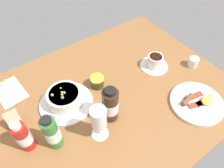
{
  "coord_description": "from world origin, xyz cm",
  "views": [
    {
      "loc": [
        30.03,
        45.27,
        72.82
      ],
      "look_at": [
        -3.32,
        -2.25,
        4.1
      ],
      "focal_mm": 32.6,
      "sensor_mm": 36.0,
      "label": 1
    }
  ],
  "objects_px": {
    "coffee_cup": "(155,62)",
    "sauce_bottle_red": "(23,137)",
    "cutlery_setting": "(10,92)",
    "sauce_bottle_brown": "(110,105)",
    "wine_glass": "(99,119)",
    "porridge_bowl": "(65,99)",
    "menu_card": "(13,119)",
    "breakfast_plate": "(197,102)",
    "jam_jar": "(97,82)",
    "sauce_bottle_green": "(52,133)",
    "creamer_jug": "(193,62)"
  },
  "relations": [
    {
      "from": "porridge_bowl",
      "to": "cutlery_setting",
      "type": "height_order",
      "value": "porridge_bowl"
    },
    {
      "from": "cutlery_setting",
      "to": "sauce_bottle_red",
      "type": "bearing_deg",
      "value": 86.66
    },
    {
      "from": "sauce_bottle_green",
      "to": "menu_card",
      "type": "relative_size",
      "value": 1.84
    },
    {
      "from": "coffee_cup",
      "to": "jam_jar",
      "type": "bearing_deg",
      "value": -10.13
    },
    {
      "from": "cutlery_setting",
      "to": "jam_jar",
      "type": "xyz_separation_m",
      "value": [
        -0.35,
        0.19,
        0.03
      ]
    },
    {
      "from": "sauce_bottle_green",
      "to": "sauce_bottle_red",
      "type": "xyz_separation_m",
      "value": [
        0.09,
        -0.05,
        -0.01
      ]
    },
    {
      "from": "wine_glass",
      "to": "porridge_bowl",
      "type": "bearing_deg",
      "value": -78.01
    },
    {
      "from": "porridge_bowl",
      "to": "coffee_cup",
      "type": "distance_m",
      "value": 0.47
    },
    {
      "from": "porridge_bowl",
      "to": "sauce_bottle_brown",
      "type": "distance_m",
      "value": 0.21
    },
    {
      "from": "creamer_jug",
      "to": "sauce_bottle_brown",
      "type": "relative_size",
      "value": 0.33
    },
    {
      "from": "creamer_jug",
      "to": "sauce_bottle_red",
      "type": "relative_size",
      "value": 0.37
    },
    {
      "from": "porridge_bowl",
      "to": "breakfast_plate",
      "type": "xyz_separation_m",
      "value": [
        -0.46,
        0.32,
        -0.03
      ]
    },
    {
      "from": "coffee_cup",
      "to": "sauce_bottle_red",
      "type": "bearing_deg",
      "value": 3.79
    },
    {
      "from": "cutlery_setting",
      "to": "sauce_bottle_brown",
      "type": "xyz_separation_m",
      "value": [
        -0.3,
        0.36,
        0.08
      ]
    },
    {
      "from": "wine_glass",
      "to": "breakfast_plate",
      "type": "distance_m",
      "value": 0.45
    },
    {
      "from": "sauce_bottle_green",
      "to": "breakfast_plate",
      "type": "relative_size",
      "value": 0.76
    },
    {
      "from": "porridge_bowl",
      "to": "sauce_bottle_green",
      "type": "xyz_separation_m",
      "value": [
        0.11,
        0.14,
        0.05
      ]
    },
    {
      "from": "sauce_bottle_red",
      "to": "menu_card",
      "type": "bearing_deg",
      "value": -85.56
    },
    {
      "from": "menu_card",
      "to": "porridge_bowl",
      "type": "bearing_deg",
      "value": 174.03
    },
    {
      "from": "sauce_bottle_green",
      "to": "jam_jar",
      "type": "bearing_deg",
      "value": -151.75
    },
    {
      "from": "porridge_bowl",
      "to": "wine_glass",
      "type": "xyz_separation_m",
      "value": [
        -0.04,
        0.2,
        0.07
      ]
    },
    {
      "from": "menu_card",
      "to": "wine_glass",
      "type": "bearing_deg",
      "value": 138.28
    },
    {
      "from": "creamer_jug",
      "to": "jam_jar",
      "type": "relative_size",
      "value": 0.93
    },
    {
      "from": "menu_card",
      "to": "breakfast_plate",
      "type": "bearing_deg",
      "value": 152.67
    },
    {
      "from": "porridge_bowl",
      "to": "sauce_bottle_red",
      "type": "xyz_separation_m",
      "value": [
        0.2,
        0.09,
        0.04
      ]
    },
    {
      "from": "sauce_bottle_red",
      "to": "menu_card",
      "type": "height_order",
      "value": "sauce_bottle_red"
    },
    {
      "from": "coffee_cup",
      "to": "breakfast_plate",
      "type": "bearing_deg",
      "value": 88.66
    },
    {
      "from": "porridge_bowl",
      "to": "sauce_bottle_brown",
      "type": "xyz_separation_m",
      "value": [
        -0.12,
        0.16,
        0.05
      ]
    },
    {
      "from": "wine_glass",
      "to": "sauce_bottle_green",
      "type": "height_order",
      "value": "sauce_bottle_green"
    },
    {
      "from": "sauce_bottle_green",
      "to": "menu_card",
      "type": "bearing_deg",
      "value": -59.36
    },
    {
      "from": "sauce_bottle_brown",
      "to": "breakfast_plate",
      "type": "xyz_separation_m",
      "value": [
        -0.34,
        0.16,
        -0.07
      ]
    },
    {
      "from": "porridge_bowl",
      "to": "sauce_bottle_brown",
      "type": "height_order",
      "value": "sauce_bottle_brown"
    },
    {
      "from": "cutlery_setting",
      "to": "jam_jar",
      "type": "relative_size",
      "value": 2.81
    },
    {
      "from": "sauce_bottle_green",
      "to": "sauce_bottle_brown",
      "type": "height_order",
      "value": "sauce_bottle_green"
    },
    {
      "from": "coffee_cup",
      "to": "menu_card",
      "type": "bearing_deg",
      "value": -5.7
    },
    {
      "from": "sauce_bottle_green",
      "to": "breakfast_plate",
      "type": "xyz_separation_m",
      "value": [
        -0.57,
        0.18,
        -0.07
      ]
    },
    {
      "from": "sauce_bottle_brown",
      "to": "cutlery_setting",
      "type": "bearing_deg",
      "value": -50.1
    },
    {
      "from": "cutlery_setting",
      "to": "sauce_bottle_brown",
      "type": "distance_m",
      "value": 0.48
    },
    {
      "from": "coffee_cup",
      "to": "breakfast_plate",
      "type": "xyz_separation_m",
      "value": [
        0.01,
        0.28,
        -0.02
      ]
    },
    {
      "from": "cutlery_setting",
      "to": "wine_glass",
      "type": "height_order",
      "value": "wine_glass"
    },
    {
      "from": "jam_jar",
      "to": "sauce_bottle_brown",
      "type": "distance_m",
      "value": 0.18
    },
    {
      "from": "coffee_cup",
      "to": "sauce_bottle_green",
      "type": "xyz_separation_m",
      "value": [
        0.58,
        0.09,
        0.05
      ]
    },
    {
      "from": "sauce_bottle_red",
      "to": "breakfast_plate",
      "type": "relative_size",
      "value": 0.68
    },
    {
      "from": "porridge_bowl",
      "to": "coffee_cup",
      "type": "bearing_deg",
      "value": 174.42
    },
    {
      "from": "coffee_cup",
      "to": "jam_jar",
      "type": "xyz_separation_m",
      "value": [
        0.3,
        -0.05,
        0.0
      ]
    },
    {
      "from": "sauce_bottle_brown",
      "to": "breakfast_plate",
      "type": "distance_m",
      "value": 0.39
    },
    {
      "from": "cutlery_setting",
      "to": "sauce_bottle_green",
      "type": "xyz_separation_m",
      "value": [
        -0.07,
        0.34,
        0.08
      ]
    },
    {
      "from": "jam_jar",
      "to": "breakfast_plate",
      "type": "height_order",
      "value": "jam_jar"
    },
    {
      "from": "sauce_bottle_red",
      "to": "breakfast_plate",
      "type": "bearing_deg",
      "value": 160.48
    },
    {
      "from": "cutlery_setting",
      "to": "sauce_bottle_brown",
      "type": "relative_size",
      "value": 1.0
    }
  ]
}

